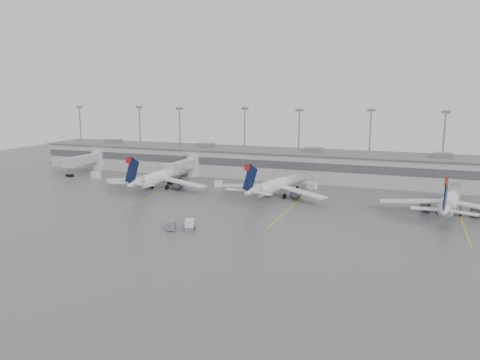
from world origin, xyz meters
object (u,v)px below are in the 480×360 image
(jet_mid_right, at_px, (278,184))
(baggage_tug, at_px, (190,226))
(jet_far_right, at_px, (450,199))
(jet_mid_left, at_px, (160,176))

(jet_mid_right, bearing_deg, baggage_tug, -90.39)
(jet_far_right, bearing_deg, baggage_tug, -139.60)
(jet_mid_left, distance_m, jet_far_right, 70.85)
(jet_mid_right, relative_size, jet_far_right, 0.98)
(jet_mid_left, relative_size, jet_mid_right, 1.06)
(jet_mid_left, xyz_separation_m, jet_far_right, (70.82, -2.31, -0.09))
(jet_mid_left, distance_m, jet_mid_right, 32.27)
(jet_mid_left, height_order, jet_far_right, jet_mid_left)
(baggage_tug, bearing_deg, jet_mid_left, 104.88)
(jet_far_right, xyz_separation_m, baggage_tug, (-46.39, -29.25, -2.46))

